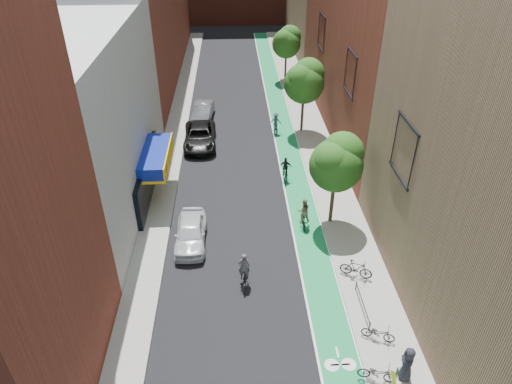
{
  "coord_description": "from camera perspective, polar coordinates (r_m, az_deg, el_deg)",
  "views": [
    {
      "loc": [
        -0.65,
        -14.15,
        18.39
      ],
      "look_at": [
        0.74,
        11.67,
        1.5
      ],
      "focal_mm": 32.0,
      "sensor_mm": 36.0,
      "label": 1
    }
  ],
  "objects": [
    {
      "name": "sidewalk_right",
      "position": [
        44.71,
        6.48,
        8.75
      ],
      "size": [
        3.0,
        68.0,
        0.15
      ],
      "primitive_type": "cube",
      "color": "gray",
      "rests_on": "ground"
    },
    {
      "name": "tree_mid",
      "position": [
        40.98,
        6.11,
        13.73
      ],
      "size": [
        3.55,
        3.53,
        6.74
      ],
      "color": "#332619",
      "rests_on": "ground"
    },
    {
      "name": "building_right_mid_red",
      "position": [
        42.75,
        15.34,
        22.14
      ],
      "size": [
        8.0,
        28.0,
        22.0
      ],
      "primitive_type": "cube",
      "color": "maroon",
      "rests_on": "ground"
    },
    {
      "name": "tree_far",
      "position": [
        54.36,
        3.87,
        18.28
      ],
      "size": [
        3.3,
        3.25,
        6.21
      ],
      "color": "#332619",
      "rests_on": "ground"
    },
    {
      "name": "ground",
      "position": [
        23.22,
        -0.28,
        -19.24
      ],
      "size": [
        160.0,
        160.0,
        0.0
      ],
      "primitive_type": "plane",
      "color": "black",
      "rests_on": "ground"
    },
    {
      "name": "parked_car_black",
      "position": [
        40.15,
        -7.03,
        6.92
      ],
      "size": [
        2.84,
        5.91,
        1.62
      ],
      "primitive_type": "imported",
      "rotation": [
        0.0,
        0.0,
        0.03
      ],
      "color": "black",
      "rests_on": "ground"
    },
    {
      "name": "parked_bike_mid",
      "position": [
        26.68,
        12.41,
        -9.35
      ],
      "size": [
        1.9,
        1.24,
        1.11
      ],
      "primitive_type": "imported",
      "rotation": [
        0.0,
        0.0,
        1.14
      ],
      "color": "black",
      "rests_on": "sidewalk_right"
    },
    {
      "name": "tree_near",
      "position": [
        28.51,
        10.1,
        3.79
      ],
      "size": [
        3.4,
        3.36,
        6.42
      ],
      "color": "#332619",
      "rests_on": "ground"
    },
    {
      "name": "cyclist_lane_mid",
      "position": [
        34.78,
        3.72,
        2.47
      ],
      "size": [
        0.96,
        1.98,
        1.9
      ],
      "rotation": [
        0.0,
        0.0,
        2.99
      ],
      "color": "black",
      "rests_on": "ground"
    },
    {
      "name": "cyclist_lead",
      "position": [
        25.73,
        -1.5,
        -10.29
      ],
      "size": [
        0.77,
        1.93,
        2.13
      ],
      "rotation": [
        0.0,
        0.0,
        3.09
      ],
      "color": "black",
      "rests_on": "ground"
    },
    {
      "name": "sidewalk_left",
      "position": [
        44.46,
        -9.81,
        8.32
      ],
      "size": [
        2.0,
        68.0,
        0.15
      ],
      "primitive_type": "cube",
      "color": "gray",
      "rests_on": "ground"
    },
    {
      "name": "cyclist_lane_far",
      "position": [
        42.06,
        2.48,
        8.45
      ],
      "size": [
        1.15,
        1.94,
        1.95
      ],
      "rotation": [
        0.0,
        0.0,
        2.89
      ],
      "color": "black",
      "rests_on": "ground"
    },
    {
      "name": "parked_car_white",
      "position": [
        28.74,
        -8.17,
        -5.01
      ],
      "size": [
        1.88,
        4.65,
        1.58
      ],
      "primitive_type": "imported",
      "rotation": [
        0.0,
        0.0,
        -0.0
      ],
      "color": "silver",
      "rests_on": "ground"
    },
    {
      "name": "parked_bike_far",
      "position": [
        23.89,
        15.04,
        -16.64
      ],
      "size": [
        1.72,
        1.14,
        0.85
      ],
      "primitive_type": "imported",
      "rotation": [
        0.0,
        0.0,
        1.18
      ],
      "color": "black",
      "rests_on": "sidewalk_right"
    },
    {
      "name": "parked_car_silver",
      "position": [
        44.99,
        -6.67,
        9.9
      ],
      "size": [
        2.16,
        4.96,
        1.58
      ],
      "primitive_type": "imported",
      "rotation": [
        0.0,
        0.0,
        -0.1
      ],
      "color": "gray",
      "rests_on": "ground"
    },
    {
      "name": "building_left_white",
      "position": [
        32.46,
        -21.65,
        8.32
      ],
      "size": [
        8.0,
        20.0,
        12.0
      ],
      "primitive_type": "cube",
      "color": "silver",
      "rests_on": "ground"
    },
    {
      "name": "parked_bike_near",
      "position": [
        22.42,
        14.92,
        -21.01
      ],
      "size": [
        1.82,
        1.03,
        0.91
      ],
      "primitive_type": "imported",
      "rotation": [
        0.0,
        0.0,
        1.3
      ],
      "color": "black",
      "rests_on": "sidewalk_right"
    },
    {
      "name": "bike_lane",
      "position": [
        44.41,
        3.25,
        8.64
      ],
      "size": [
        2.0,
        68.0,
        0.01
      ],
      "primitive_type": "cube",
      "color": "#14712E",
      "rests_on": "ground"
    },
    {
      "name": "cyclist_lane_near",
      "position": [
        29.94,
        5.96,
        -2.85
      ],
      "size": [
        0.85,
        1.67,
        2.06
      ],
      "rotation": [
        0.0,
        0.0,
        3.18
      ],
      "color": "black",
      "rests_on": "ground"
    },
    {
      "name": "pedestrian",
      "position": [
        22.45,
        18.38,
        -19.72
      ],
      "size": [
        0.79,
        1.03,
        1.87
      ],
      "primitive_type": "imported",
      "rotation": [
        0.0,
        0.0,
        -1.8
      ],
      "color": "black",
      "rests_on": "sidewalk_right"
    }
  ]
}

